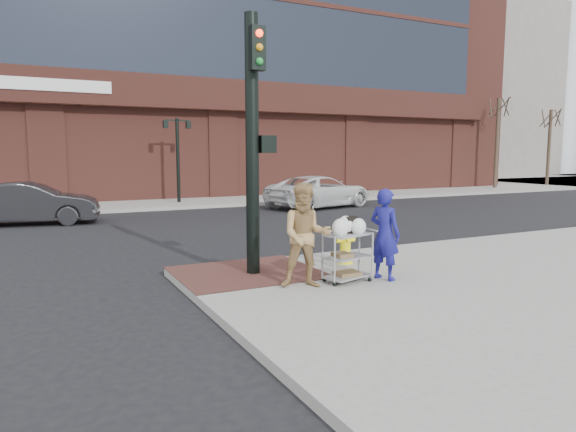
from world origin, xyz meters
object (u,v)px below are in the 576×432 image
lamp_post (178,151)px  fire_hydrant (345,241)px  pedestrian_tan (306,236)px  utility_cart (347,252)px  traffic_signal_pole (254,137)px  minivan_white (320,192)px  woman_blue (385,234)px  sedan_dark (30,204)px

lamp_post → fire_hydrant: lamp_post is taller
pedestrian_tan → utility_cart: pedestrian_tan is taller
fire_hydrant → lamp_post: bearing=88.7°
traffic_signal_pole → pedestrian_tan: bearing=-73.8°
minivan_white → fire_hydrant: 12.74m
lamp_post → woman_blue: lamp_post is taller
woman_blue → utility_cart: 0.81m
utility_cart → traffic_signal_pole: bearing=132.4°
pedestrian_tan → sedan_dark: (-4.36, 12.30, -0.33)m
lamp_post → sedan_dark: 7.96m
traffic_signal_pole → utility_cart: traffic_signal_pole is taller
traffic_signal_pole → minivan_white: bearing=54.5°
lamp_post → traffic_signal_pole: traffic_signal_pole is taller
sedan_dark → utility_cart: bearing=-146.6°
traffic_signal_pole → sedan_dark: bearing=109.9°
pedestrian_tan → minivan_white: 14.77m
pedestrian_tan → utility_cart: size_ratio=1.53×
sedan_dark → pedestrian_tan: bearing=-150.1°
lamp_post → pedestrian_tan: (-2.08, -16.61, -1.54)m
fire_hydrant → traffic_signal_pole: bearing=179.4°
sedan_dark → traffic_signal_pole: bearing=-149.7°
lamp_post → traffic_signal_pole: 15.43m
woman_blue → traffic_signal_pole: bearing=33.1°
pedestrian_tan → utility_cart: (0.87, -0.01, -0.38)m
traffic_signal_pole → sedan_dark: 11.80m
traffic_signal_pole → minivan_white: traffic_signal_pole is taller
traffic_signal_pole → fire_hydrant: traffic_signal_pole is taller
fire_hydrant → pedestrian_tan: bearing=-141.7°
minivan_white → fire_hydrant: bearing=137.1°
traffic_signal_pole → woman_blue: 3.11m
woman_blue → sedan_dark: bearing=6.2°
lamp_post → minivan_white: bearing=-35.5°
woman_blue → minivan_white: (6.04, 12.80, -0.28)m
sedan_dark → fire_hydrant: sedan_dark is taller
traffic_signal_pole → fire_hydrant: (2.12, -0.02, -2.19)m
lamp_post → woman_blue: bearing=-91.6°
utility_cart → fire_hydrant: utility_cart is taller
traffic_signal_pole → pedestrian_tan: 2.26m
woman_blue → sedan_dark: 13.82m
sedan_dark → minivan_white: sedan_dark is taller
pedestrian_tan → sedan_dark: 13.06m
traffic_signal_pole → pedestrian_tan: size_ratio=2.68×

